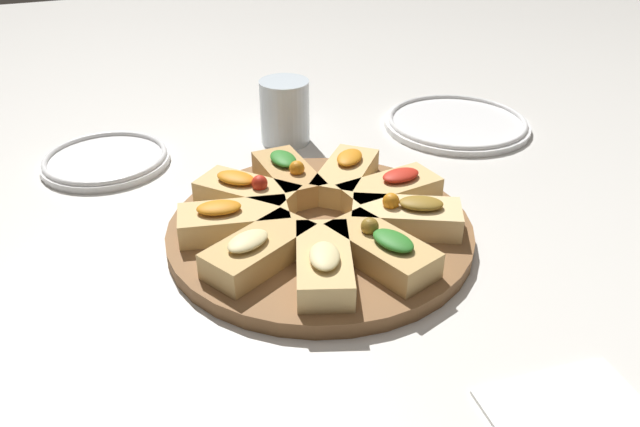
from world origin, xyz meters
name	(u,v)px	position (x,y,z in m)	size (l,w,h in m)	color
ground_plane	(320,237)	(0.00, 0.00, 0.00)	(3.00, 3.00, 0.00)	silver
serving_board	(320,231)	(0.00, 0.00, 0.01)	(0.36, 0.36, 0.02)	brown
focaccia_slice_0	(288,176)	(-0.01, 0.10, 0.04)	(0.06, 0.13, 0.05)	tan
focaccia_slice_1	(247,193)	(-0.07, 0.08, 0.04)	(0.13, 0.13, 0.05)	#DBB775
focaccia_slice_2	(233,220)	(-0.10, 0.02, 0.03)	(0.13, 0.08, 0.04)	#DBB775
focaccia_slice_3	(259,250)	(-0.09, -0.05, 0.03)	(0.14, 0.11, 0.04)	tan
focaccia_slice_4	(324,263)	(-0.03, -0.10, 0.03)	(0.09, 0.14, 0.04)	#DBB775
focaccia_slice_5	(382,249)	(0.03, -0.10, 0.04)	(0.10, 0.14, 0.05)	tan
focaccia_slice_6	(407,216)	(0.09, -0.05, 0.04)	(0.14, 0.11, 0.05)	#E5C689
focaccia_slice_7	(390,191)	(0.10, 0.02, 0.03)	(0.13, 0.08, 0.04)	#DBB775
focaccia_slice_8	(346,175)	(0.07, 0.08, 0.03)	(0.13, 0.13, 0.04)	#DBB775
plate_left	(106,159)	(-0.22, 0.30, 0.01)	(0.19, 0.19, 0.02)	white
plate_right	(457,122)	(0.34, 0.23, 0.01)	(0.24, 0.24, 0.02)	white
water_glass	(285,112)	(0.05, 0.28, 0.05)	(0.08, 0.08, 0.10)	silver
napkin_stack	(580,423)	(0.10, -0.34, 0.00)	(0.14, 0.12, 0.01)	white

